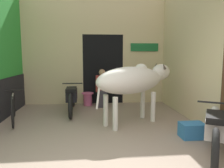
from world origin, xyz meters
TOP-DOWN VIEW (x-y plane):
  - wall_back_with_doorway at (0.11, 4.95)m, footprint 4.47×0.93m
  - wall_right_with_door at (2.32, 2.29)m, footprint 0.22×4.68m
  - cow at (0.84, 2.48)m, footprint 2.08×1.46m
  - motorcycle_near at (1.74, 0.73)m, footprint 1.02×1.68m
  - motorcycle_far at (-0.65, 3.59)m, footprint 0.58×1.96m
  - bicycle at (-1.93, 2.83)m, footprint 0.59×1.60m
  - shopkeeper_seated at (0.21, 4.19)m, footprint 0.39×0.33m
  - plastic_stool at (-0.24, 4.37)m, footprint 0.37×0.37m
  - crate at (1.74, 1.45)m, footprint 0.44×0.32m

SIDE VIEW (x-z plane):
  - crate at x=1.74m, z-range 0.00..0.28m
  - plastic_stool at x=-0.24m, z-range 0.02..0.42m
  - bicycle at x=-1.93m, z-range 0.00..0.70m
  - motorcycle_near at x=1.74m, z-range 0.05..0.79m
  - motorcycle_far at x=-0.65m, z-range 0.05..0.80m
  - shopkeeper_seated at x=0.21m, z-range 0.02..1.16m
  - cow at x=0.84m, z-range 0.30..1.66m
  - wall_back_with_doorway at x=0.11m, z-range -0.27..3.23m
  - wall_right_with_door at x=2.32m, z-range -0.02..3.48m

